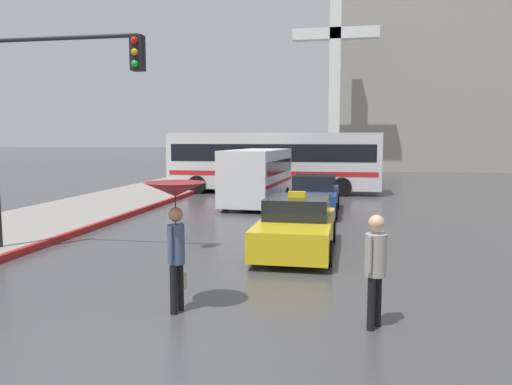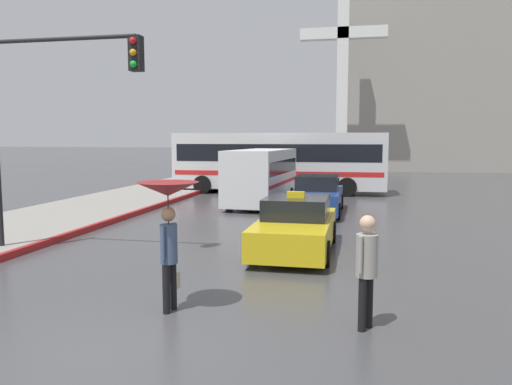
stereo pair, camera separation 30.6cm
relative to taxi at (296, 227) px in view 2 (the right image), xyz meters
name	(u,v)px [view 2 (the right image)]	position (x,y,z in m)	size (l,w,h in m)	color
ground_plane	(97,358)	(-1.78, -6.81, -0.65)	(300.00, 300.00, 0.00)	#424244
taxi	(296,227)	(0.00, 0.00, 0.00)	(1.91, 4.34, 1.56)	gold
sedan_red	(317,196)	(-0.03, 6.83, 0.02)	(1.91, 4.45, 1.46)	navy
ambulance_van	(261,174)	(-2.64, 8.74, 0.70)	(2.36, 5.70, 2.42)	silver
city_bus	(279,160)	(-2.69, 13.80, 1.13)	(11.20, 2.85, 3.19)	silver
pedestrian_with_umbrella	(168,208)	(-1.50, -4.91, 1.12)	(1.03, 1.03, 2.19)	black
pedestrian_man	(367,262)	(1.71, -5.04, 0.41)	(0.44, 0.45, 1.76)	black
traffic_light	(52,97)	(-5.72, -1.67, 3.24)	(4.04, 0.38, 5.54)	black
monument_cross	(343,64)	(0.02, 29.17, 8.26)	(6.91, 0.90, 15.71)	white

